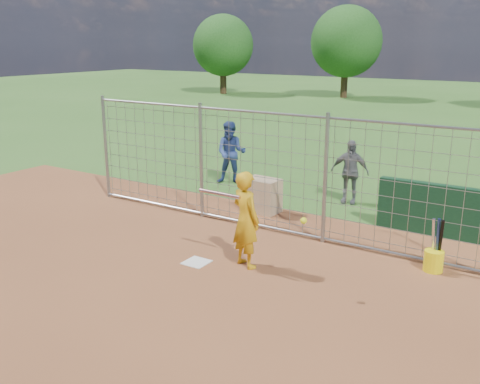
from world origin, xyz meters
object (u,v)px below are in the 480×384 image
Objects in this scene: bystander_a at (231,153)px; equipment_bin at (262,195)px; batter at (246,220)px; bucket_with_bats at (434,258)px; bystander_b at (350,172)px.

bystander_a reaches higher than equipment_bin.
batter is 0.99× the size of bystander_a.
batter is 2.18× the size of equipment_bin.
bucket_with_bats is at bearing -13.92° from equipment_bin.
batter is 3.22m from equipment_bin.
bucket_with_bats is at bearing -58.85° from bystander_b.
bystander_a is at bearing 142.16° from equipment_bin.
batter is at bearing -76.46° from bystander_a.
bucket_with_bats is (2.81, -3.11, -0.55)m from bystander_b.
bucket_with_bats is at bearing -130.60° from batter.
bystander_b is at bearing -22.56° from bystander_a.
bystander_a is at bearing -33.11° from batter.
bystander_a is at bearing 169.06° from bystander_b.
bucket_with_bats is at bearing -48.77° from bystander_a.
batter is 1.79× the size of bucket_with_bats.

